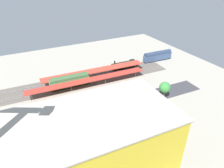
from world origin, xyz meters
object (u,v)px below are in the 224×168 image
parked_car_3 (101,102)px  street_tree_0 (136,96)px  platform_canopy_near (88,80)px  street_tree_2 (165,87)px  passenger_coach (158,56)px  parked_car_5 (70,111)px  parked_car_1 (126,96)px  box_truck_0 (31,146)px  parked_car_0 (137,92)px  construction_building (92,150)px  freight_coach_far (70,81)px  parked_car_2 (112,99)px  locomotive (125,65)px  street_tree_1 (69,119)px  box_truck_1 (30,151)px  parked_car_4 (87,107)px  platform_canopy_far (95,71)px  box_truck_2 (119,121)px  traffic_light (104,92)px

parked_car_3 → street_tree_0: 14.73m
platform_canopy_near → parked_car_3: platform_canopy_near is taller
street_tree_2 → street_tree_0: bearing=0.0°
parked_car_3 → street_tree_0: street_tree_0 is taller
passenger_coach → parked_car_5: (60.89, 24.97, -2.33)m
street_tree_0 → parked_car_5: bearing=-19.2°
parked_car_1 → box_truck_0: box_truck_0 is taller
parked_car_0 → construction_building: bearing=41.7°
freight_coach_far → parked_car_5: size_ratio=4.17×
street_tree_2 → parked_car_2: bearing=-23.4°
locomotive → parked_car_2: 32.19m
parked_car_2 → street_tree_1: size_ratio=0.63×
passenger_coach → construction_building: construction_building is taller
platform_canopy_near → parked_car_5: 19.86m
parked_car_0 → box_truck_1: (46.36, 14.15, 0.88)m
platform_canopy_near → street_tree_1: (15.85, 23.04, 0.76)m
freight_coach_far → parked_car_0: size_ratio=4.12×
parked_car_2 → parked_car_4: size_ratio=1.07×
parked_car_1 → parked_car_4: (17.53, -0.24, -0.06)m
locomotive → parked_car_5: 45.99m
platform_canopy_far → construction_building: construction_building is taller
platform_canopy_far → parked_car_2: (1.38, 21.67, -3.05)m
parked_car_3 → street_tree_0: bearing=143.2°
street_tree_0 → street_tree_1: street_tree_1 is taller
passenger_coach → parked_car_5: bearing=22.3°
parked_car_3 → passenger_coach: bearing=-152.5°
street_tree_0 → box_truck_0: bearing=5.4°
box_truck_2 → street_tree_2: street_tree_2 is taller
parked_car_1 → parked_car_2: size_ratio=0.94×
freight_coach_far → parked_car_3: bearing=110.5°
platform_canopy_near → locomotive: locomotive is taller
traffic_light → passenger_coach: bearing=-152.3°
parked_car_3 → parked_car_4: size_ratio=1.00×
parked_car_3 → box_truck_2: bearing=91.3°
construction_building → parked_car_1: bearing=-130.8°
street_tree_0 → street_tree_1: 26.64m
parked_car_5 → box_truck_2: (-13.24, 14.33, 0.92)m
passenger_coach → street_tree_0: (36.74, 33.38, 2.17)m
parked_car_5 → box_truck_2: bearing=132.7°
construction_building → box_truck_0: (13.41, -16.67, -8.27)m
street_tree_1 → traffic_light: street_tree_1 is taller
parked_car_4 → box_truck_0: bearing=27.5°
platform_canopy_near → passenger_coach: 48.69m
parked_car_3 → construction_building: (14.94, 28.84, 9.06)m
parked_car_5 → street_tree_2: (-37.99, 8.42, 4.63)m
platform_canopy_far → parked_car_5: (19.47, 21.86, -3.09)m
construction_building → street_tree_2: size_ratio=4.90×
freight_coach_far → street_tree_1: (8.34, 27.55, 1.41)m
box_truck_2 → traffic_light: traffic_light is taller
parked_car_5 → box_truck_0: size_ratio=0.50×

